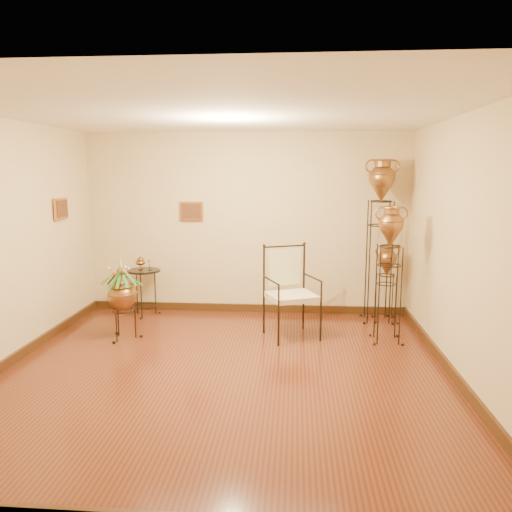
# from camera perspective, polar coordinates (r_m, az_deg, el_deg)

# --- Properties ---
(ground) EXTENTS (5.00, 5.00, 0.00)m
(ground) POSITION_cam_1_polar(r_m,az_deg,el_deg) (5.69, -3.65, -13.16)
(ground) COLOR #5E2716
(ground) RESTS_ON ground
(room_shell) EXTENTS (5.02, 5.02, 2.81)m
(room_shell) POSITION_cam_1_polar(r_m,az_deg,el_deg) (5.28, -3.90, 4.50)
(room_shell) COLOR #D1C187
(room_shell) RESTS_ON ground
(amphora_tall) EXTENTS (0.55, 0.55, 2.41)m
(amphora_tall) POSITION_cam_1_polar(r_m,az_deg,el_deg) (7.51, 13.93, 1.88)
(amphora_tall) COLOR black
(amphora_tall) RESTS_ON ground
(amphora_mid) EXTENTS (0.49, 0.49, 1.79)m
(amphora_mid) POSITION_cam_1_polar(r_m,az_deg,el_deg) (6.65, 14.94, -1.96)
(amphora_mid) COLOR black
(amphora_mid) RESTS_ON ground
(amphora_short) EXTENTS (0.38, 0.38, 1.16)m
(amphora_short) POSITION_cam_1_polar(r_m,az_deg,el_deg) (7.64, 14.66, -3.00)
(amphora_short) COLOR black
(amphora_short) RESTS_ON ground
(planter_urn) EXTENTS (0.75, 0.75, 1.13)m
(planter_urn) POSITION_cam_1_polar(r_m,az_deg,el_deg) (6.83, -15.07, -4.02)
(planter_urn) COLOR black
(planter_urn) RESTS_ON ground
(armchair) EXTENTS (0.88, 0.86, 1.22)m
(armchair) POSITION_cam_1_polar(r_m,az_deg,el_deg) (6.67, 4.12, -4.20)
(armchair) COLOR black
(armchair) RESTS_ON ground
(side_table) EXTENTS (0.65, 0.65, 0.91)m
(side_table) POSITION_cam_1_polar(r_m,az_deg,el_deg) (7.91, -12.64, -3.99)
(side_table) COLOR black
(side_table) RESTS_ON ground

